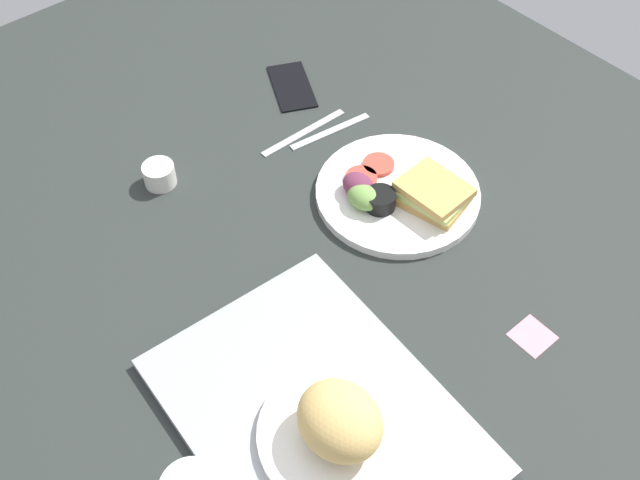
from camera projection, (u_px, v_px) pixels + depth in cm
name	position (u px, v px, depth cm)	size (l,w,h in cm)	color
ground_plane	(342.00, 259.00, 124.61)	(190.00, 150.00, 3.00)	#282D2B
serving_tray	(317.00, 415.00, 104.20)	(45.00, 33.00, 1.60)	#9EA0A3
bread_plate_near	(340.00, 426.00, 98.43)	(21.97, 21.97, 9.61)	white
plate_with_salad	(399.00, 193.00, 129.83)	(28.36, 28.36, 5.40)	white
espresso_cup	(159.00, 175.00, 132.22)	(5.60, 5.60, 4.00)	silver
fork	(330.00, 131.00, 142.03)	(17.00, 1.40, 0.50)	#B7B7BC
knife	(304.00, 132.00, 141.82)	(19.00, 1.40, 0.50)	#B7B7BC
cell_phone	(292.00, 86.00, 150.33)	(14.40, 7.20, 0.80)	black
sticky_note	(533.00, 336.00, 113.29)	(5.60, 5.60, 0.12)	pink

